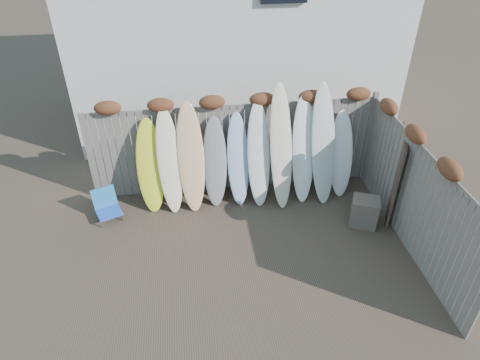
{
  "coord_description": "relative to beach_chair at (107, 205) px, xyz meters",
  "views": [
    {
      "loc": [
        -0.89,
        -5.4,
        5.63
      ],
      "look_at": [
        0.0,
        1.2,
        1.0
      ],
      "focal_mm": 32.0,
      "sensor_mm": 36.0,
      "label": 1
    }
  ],
  "objects": [
    {
      "name": "back_fence",
      "position": [
        2.71,
        0.7,
        0.89
      ],
      "size": [
        6.05,
        0.28,
        2.24
      ],
      "color": "slate",
      "rests_on": "ground"
    },
    {
      "name": "surfboard_5",
      "position": [
        3.14,
        0.25,
        0.77
      ],
      "size": [
        0.47,
        0.75,
        2.12
      ],
      "primitive_type": "ellipsoid",
      "rotation": [
        -0.31,
        0.0,
        -0.0
      ],
      "color": "silver",
      "rests_on": "ground"
    },
    {
      "name": "surfboard_1",
      "position": [
        1.33,
        0.26,
        0.76
      ],
      "size": [
        0.54,
        0.78,
        2.1
      ],
      "primitive_type": "ellipsoid",
      "rotation": [
        -0.31,
        0.0,
        0.1
      ],
      "color": "#F3E4C5",
      "rests_on": "ground"
    },
    {
      "name": "surfboard_0",
      "position": [
        0.94,
        0.3,
        0.66
      ],
      "size": [
        0.57,
        0.69,
        1.89
      ],
      "primitive_type": "ellipsoid",
      "rotation": [
        -0.31,
        0.0,
        -0.04
      ],
      "color": "yellow",
      "rests_on": "ground"
    },
    {
      "name": "surfboard_3",
      "position": [
        2.24,
        0.32,
        0.63
      ],
      "size": [
        0.54,
        0.7,
        1.84
      ],
      "primitive_type": "ellipsoid",
      "rotation": [
        -0.31,
        0.0,
        -0.09
      ],
      "color": "gray",
      "rests_on": "ground"
    },
    {
      "name": "surfboard_9",
      "position": [
        4.93,
        0.3,
        0.62
      ],
      "size": [
        0.51,
        0.66,
        1.81
      ],
      "primitive_type": "ellipsoid",
      "rotation": [
        -0.31,
        0.0,
        -0.02
      ],
      "color": "white",
      "rests_on": "ground"
    },
    {
      "name": "lattice_panel",
      "position": [
        5.74,
        -0.59,
        0.61
      ],
      "size": [
        0.54,
        1.11,
        1.79
      ],
      "primitive_type": "cube",
      "rotation": [
        0.0,
        0.0,
        -0.42
      ],
      "color": "#4C3F2E",
      "rests_on": "ground"
    },
    {
      "name": "ground",
      "position": [
        2.65,
        -1.69,
        -0.29
      ],
      "size": [
        80.0,
        80.0,
        0.0
      ],
      "primitive_type": "plane",
      "color": "#493A2D"
    },
    {
      "name": "surfboard_8",
      "position": [
        4.47,
        0.2,
        0.93
      ],
      "size": [
        0.56,
        0.88,
        2.44
      ],
      "primitive_type": "ellipsoid",
      "rotation": [
        -0.31,
        0.0,
        0.07
      ],
      "color": "silver",
      "rests_on": "ground"
    },
    {
      "name": "right_fence",
      "position": [
        5.65,
        -1.44,
        0.85
      ],
      "size": [
        0.28,
        4.4,
        2.24
      ],
      "color": "slate",
      "rests_on": "ground"
    },
    {
      "name": "wooden_crate",
      "position": [
        5.08,
        -0.91,
        0.01
      ],
      "size": [
        0.64,
        0.59,
        0.6
      ],
      "primitive_type": "cube",
      "rotation": [
        0.0,
        0.0,
        -0.39
      ],
      "color": "#6E5A53",
      "rests_on": "ground"
    },
    {
      "name": "beach_chair",
      "position": [
        0.0,
        0.0,
        0.0
      ],
      "size": [
        0.62,
        0.64,
        0.63
      ],
      "color": "blue",
      "rests_on": "ground"
    },
    {
      "name": "surfboard_6",
      "position": [
        3.58,
        0.18,
        0.96
      ],
      "size": [
        0.5,
        0.89,
        2.49
      ],
      "primitive_type": "ellipsoid",
      "rotation": [
        -0.31,
        0.0,
        0.05
      ],
      "color": "beige",
      "rests_on": "ground"
    },
    {
      "name": "surfboard_4",
      "position": [
        2.72,
        0.31,
        0.66
      ],
      "size": [
        0.46,
        0.68,
        1.9
      ],
      "primitive_type": "ellipsoid",
      "rotation": [
        -0.31,
        0.0,
        0.01
      ],
      "color": "#A6BDE3",
      "rests_on": "ground"
    },
    {
      "name": "surfboard_7",
      "position": [
        4.07,
        0.27,
        0.8
      ],
      "size": [
        0.5,
        0.79,
        2.19
      ],
      "primitive_type": "ellipsoid",
      "rotation": [
        -0.31,
        0.0,
        -0.04
      ],
      "color": "white",
      "rests_on": "ground"
    },
    {
      "name": "surfboard_2",
      "position": [
        1.76,
        0.26,
        0.81
      ],
      "size": [
        0.55,
        0.78,
        2.19
      ],
      "primitive_type": "ellipsoid",
      "rotation": [
        -0.31,
        0.0,
        0.02
      ],
      "color": "#F2C885",
      "rests_on": "ground"
    }
  ]
}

